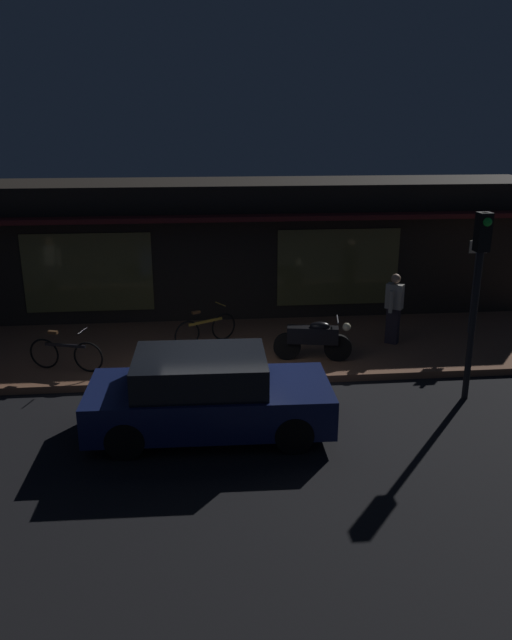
{
  "coord_description": "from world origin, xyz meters",
  "views": [
    {
      "loc": [
        -0.49,
        -10.63,
        5.15
      ],
      "look_at": [
        0.79,
        2.4,
        0.95
      ],
      "focal_mm": 34.97,
      "sensor_mm": 36.0,
      "label": 1
    }
  ],
  "objects_px": {
    "motorcycle": "(314,339)",
    "sign_post": "(475,279)",
    "person_bystander": "(394,307)",
    "traffic_light_pole": "(478,274)",
    "bicycle_parked": "(66,354)",
    "bicycle_extra": "(206,329)",
    "parked_car_near": "(207,395)"
  },
  "relations": [
    {
      "from": "motorcycle",
      "to": "sign_post",
      "type": "height_order",
      "value": "sign_post"
    },
    {
      "from": "person_bystander",
      "to": "traffic_light_pole",
      "type": "bearing_deg",
      "value": -78.26
    },
    {
      "from": "motorcycle",
      "to": "bicycle_parked",
      "type": "relative_size",
      "value": 1.06
    },
    {
      "from": "sign_post",
      "to": "traffic_light_pole",
      "type": "distance_m",
      "value": 3.83
    },
    {
      "from": "bicycle_extra",
      "to": "sign_post",
      "type": "xyz_separation_m",
      "value": [
        6.5,
        0.18,
        1.0
      ]
    },
    {
      "from": "motorcycle",
      "to": "person_bystander",
      "type": "xyz_separation_m",
      "value": [
        2.04,
        0.91,
        0.38
      ]
    },
    {
      "from": "traffic_light_pole",
      "to": "bicycle_extra",
      "type": "bearing_deg",
      "value": 147.25
    },
    {
      "from": "motorcycle",
      "to": "traffic_light_pole",
      "type": "xyz_separation_m",
      "value": [
        2.62,
        -1.92,
        1.83
      ]
    },
    {
      "from": "bicycle_extra",
      "to": "sign_post",
      "type": "distance_m",
      "value": 6.58
    },
    {
      "from": "bicycle_extra",
      "to": "traffic_light_pole",
      "type": "distance_m",
      "value": 6.2
    },
    {
      "from": "bicycle_extra",
      "to": "sign_post",
      "type": "height_order",
      "value": "sign_post"
    },
    {
      "from": "sign_post",
      "to": "traffic_light_pole",
      "type": "relative_size",
      "value": 0.67
    },
    {
      "from": "motorcycle",
      "to": "bicycle_extra",
      "type": "relative_size",
      "value": 1.17
    },
    {
      "from": "bicycle_extra",
      "to": "traffic_light_pole",
      "type": "bearing_deg",
      "value": -32.75
    },
    {
      "from": "person_bystander",
      "to": "sign_post",
      "type": "height_order",
      "value": "sign_post"
    },
    {
      "from": "bicycle_parked",
      "to": "sign_post",
      "type": "distance_m",
      "value": 9.61
    },
    {
      "from": "bicycle_extra",
      "to": "parked_car_near",
      "type": "height_order",
      "value": "parked_car_near"
    },
    {
      "from": "bicycle_parked",
      "to": "bicycle_extra",
      "type": "relative_size",
      "value": 1.11
    },
    {
      "from": "bicycle_extra",
      "to": "person_bystander",
      "type": "xyz_separation_m",
      "value": [
        4.36,
        -0.35,
        0.52
      ]
    },
    {
      "from": "bicycle_parked",
      "to": "sign_post",
      "type": "height_order",
      "value": "sign_post"
    },
    {
      "from": "motorcycle",
      "to": "bicycle_extra",
      "type": "xyz_separation_m",
      "value": [
        -2.33,
        1.26,
        -0.14
      ]
    },
    {
      "from": "bicycle_parked",
      "to": "bicycle_extra",
      "type": "bearing_deg",
      "value": 24.32
    },
    {
      "from": "bicycle_extra",
      "to": "motorcycle",
      "type": "bearing_deg",
      "value": -28.53
    },
    {
      "from": "traffic_light_pole",
      "to": "parked_car_near",
      "type": "xyz_separation_m",
      "value": [
        -5.01,
        -0.89,
        -1.77
      ]
    },
    {
      "from": "traffic_light_pole",
      "to": "person_bystander",
      "type": "bearing_deg",
      "value": 101.74
    },
    {
      "from": "traffic_light_pole",
      "to": "bicycle_parked",
      "type": "bearing_deg",
      "value": 166.75
    },
    {
      "from": "bicycle_parked",
      "to": "traffic_light_pole",
      "type": "relative_size",
      "value": 0.44
    },
    {
      "from": "person_bystander",
      "to": "parked_car_near",
      "type": "distance_m",
      "value": 5.78
    },
    {
      "from": "person_bystander",
      "to": "bicycle_extra",
      "type": "bearing_deg",
      "value": 175.36
    },
    {
      "from": "bicycle_parked",
      "to": "bicycle_extra",
      "type": "height_order",
      "value": "same"
    },
    {
      "from": "sign_post",
      "to": "motorcycle",
      "type": "bearing_deg",
      "value": -160.88
    },
    {
      "from": "parked_car_near",
      "to": "motorcycle",
      "type": "bearing_deg",
      "value": 49.69
    }
  ]
}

